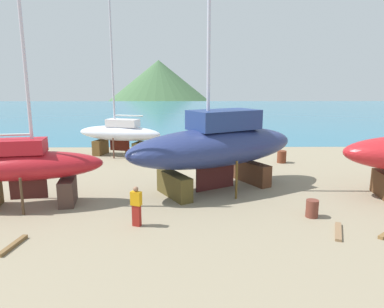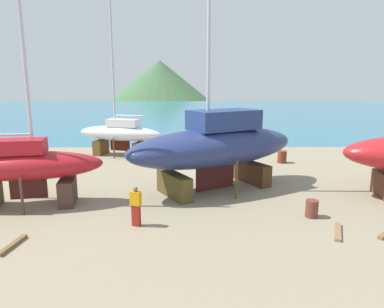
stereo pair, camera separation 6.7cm
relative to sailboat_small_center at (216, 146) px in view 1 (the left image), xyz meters
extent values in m
plane|color=gray|center=(0.36, -0.43, -2.47)|extent=(53.26, 53.26, 0.00)
cube|color=teal|center=(0.36, 52.66, -2.47)|extent=(169.63, 79.55, 0.01)
cone|color=#436740|center=(-16.11, 159.68, -2.47)|extent=(84.52, 84.52, 33.39)
cube|color=#4C401D|center=(-2.30, -1.31, -1.85)|extent=(1.99, 2.77, 1.25)
cube|color=#52301E|center=(2.22, 1.27, -1.85)|extent=(1.99, 2.77, 1.25)
cylinder|color=brown|center=(0.91, -1.69, -1.48)|extent=(0.12, 0.12, 1.99)
cylinder|color=#542E20|center=(-0.99, 1.64, -1.48)|extent=(0.12, 0.12, 1.99)
ellipsoid|color=navy|center=(-0.04, -0.02, -0.06)|extent=(10.75, 8.18, 2.11)
cube|color=#4B1D1B|center=(-0.04, -0.02, -1.86)|extent=(2.21, 1.31, 1.48)
cube|color=navy|center=(0.41, 0.23, 1.42)|extent=(4.29, 3.67, 1.06)
cylinder|color=silver|center=(-0.49, -0.28, 6.65)|extent=(0.18, 0.18, 11.52)
cylinder|color=#B9BBC8|center=(1.09, 0.62, 1.79)|extent=(3.22, 1.91, 0.13)
cube|color=brown|center=(-8.83, 9.64, -1.87)|extent=(1.11, 1.65, 1.21)
cube|color=brown|center=(-5.43, 8.61, -1.87)|extent=(1.11, 1.65, 1.21)
cylinder|color=brown|center=(-7.43, 8.13, -1.66)|extent=(0.12, 0.12, 1.63)
cylinder|color=brown|center=(-6.82, 10.12, -1.66)|extent=(0.12, 0.12, 1.63)
ellipsoid|color=white|center=(-7.13, 9.12, -0.60)|extent=(7.35, 3.88, 1.20)
cube|color=#47140B|center=(-7.13, 9.12, -1.62)|extent=(1.66, 0.57, 0.84)
cube|color=white|center=(-6.79, 9.02, 0.24)|extent=(2.78, 1.83, 0.60)
cylinder|color=silver|center=(-7.47, 9.23, 5.01)|extent=(0.16, 0.16, 10.15)
cylinder|color=silver|center=(-6.28, 8.87, 0.84)|extent=(2.41, 0.83, 0.11)
cube|color=#463029|center=(-7.50, -2.36, -1.84)|extent=(0.99, 1.81, 1.26)
cylinder|color=#4D3628|center=(-9.46, -1.52, -1.60)|extent=(0.12, 0.12, 1.73)
cylinder|color=#4C3725|center=(-9.04, -3.83, -1.60)|extent=(0.12, 0.12, 1.73)
ellipsoid|color=#AC1820|center=(-9.25, -2.68, -0.47)|extent=(7.36, 3.37, 1.36)
cube|color=#4A1D19|center=(-9.25, -2.68, -1.62)|extent=(1.69, 0.38, 0.95)
cube|color=red|center=(-9.59, -2.74, 0.48)|extent=(2.74, 1.72, 0.68)
cylinder|color=silver|center=(-8.90, -2.61, 5.03)|extent=(0.16, 0.16, 9.76)
cylinder|color=silver|center=(-10.12, -2.83, 1.05)|extent=(2.46, 0.55, 0.11)
cube|color=maroon|center=(-3.72, -5.13, -2.01)|extent=(0.39, 0.31, 0.91)
cube|color=orange|center=(-3.72, -5.13, -1.27)|extent=(0.50, 0.39, 0.58)
sphere|color=#8E6349|center=(-3.72, -5.13, -0.87)|extent=(0.22, 0.22, 0.22)
cylinder|color=olive|center=(-13.19, 3.61, -2.07)|extent=(0.91, 0.91, 0.81)
cylinder|color=brown|center=(0.79, 7.04, -2.00)|extent=(0.75, 0.75, 0.94)
cylinder|color=brown|center=(-14.56, 4.74, -2.08)|extent=(0.85, 0.85, 0.78)
cylinder|color=brown|center=(5.43, 6.46, -2.02)|extent=(0.87, 0.87, 0.90)
cylinder|color=brown|center=(3.95, -4.23, -2.08)|extent=(0.60, 0.60, 0.79)
cube|color=olive|center=(4.44, -5.91, -2.42)|extent=(0.90, 1.73, 0.11)
cube|color=brown|center=(-7.97, -7.00, -2.40)|extent=(0.39, 1.60, 0.13)
cube|color=#865F42|center=(-15.47, 6.52, -2.39)|extent=(1.81, 2.40, 0.17)
camera|label=1|loc=(-1.57, -18.84, 3.43)|focal=32.61mm
camera|label=2|loc=(-1.50, -18.85, 3.43)|focal=32.61mm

